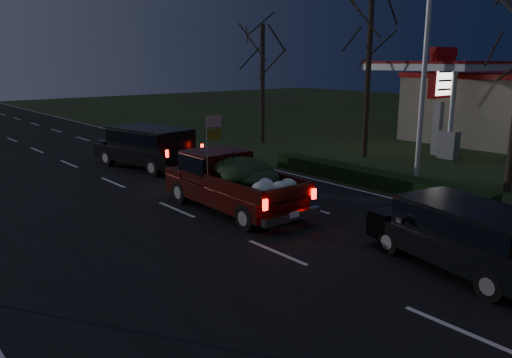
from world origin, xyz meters
TOP-DOWN VIEW (x-y plane):
  - ground at (0.00, 0.00)m, footprint 120.00×120.00m
  - road_asphalt at (0.00, 0.00)m, footprint 14.00×120.00m
  - hedge_row at (7.80, 3.00)m, footprint 1.00×10.00m
  - light_pole at (9.50, 2.00)m, footprint 0.50×0.90m
  - gas_price_pylon at (16.00, 4.99)m, footprint 2.00×0.41m
  - gas_station_building at (24.00, 6.00)m, footprint 10.00×7.00m
  - gas_canopy at (18.00, 6.00)m, footprint 7.10×6.10m
  - bare_tree_mid at (12.50, 7.00)m, footprint 3.60×3.60m
  - bare_tree_far at (11.50, 14.00)m, footprint 3.60×3.60m
  - pickup_truck at (1.47, 3.82)m, footprint 2.23×5.51m
  - lead_suv at (2.59, 11.70)m, footprint 3.11×5.66m
  - rear_suv at (2.70, -3.67)m, footprint 2.76×4.85m

SIDE VIEW (x-z plane):
  - ground at x=0.00m, z-range 0.00..0.00m
  - road_asphalt at x=0.00m, z-range 0.00..0.02m
  - hedge_row at x=7.80m, z-range 0.00..0.60m
  - rear_suv at x=2.70m, z-range 0.34..1.65m
  - pickup_truck at x=1.47m, z-range -0.36..2.50m
  - lead_suv at x=2.59m, z-range 0.39..1.93m
  - gas_station_building at x=24.00m, z-range 0.00..4.00m
  - gas_price_pylon at x=16.00m, z-range 0.98..6.56m
  - gas_canopy at x=18.00m, z-range 1.91..6.79m
  - bare_tree_far at x=11.50m, z-range 1.73..8.73m
  - light_pole at x=9.50m, z-range 0.90..10.06m
  - bare_tree_mid at x=12.50m, z-range 2.10..10.60m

